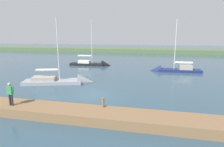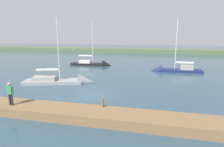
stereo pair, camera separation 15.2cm
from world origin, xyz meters
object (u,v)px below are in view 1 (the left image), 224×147
(person_on_dock, at_px, (10,92))
(sailboat_far_left, at_px, (66,82))
(sailboat_far_right, at_px, (94,65))
(sailboat_near_dock, at_px, (172,71))
(mooring_post_far, at_px, (103,102))

(person_on_dock, bearing_deg, sailboat_far_left, -172.92)
(sailboat_far_left, distance_m, person_on_dock, 9.44)
(sailboat_far_right, xyz_separation_m, sailboat_near_dock, (-14.18, 3.21, -0.01))
(mooring_post_far, height_order, sailboat_far_right, sailboat_far_right)
(sailboat_near_dock, xyz_separation_m, person_on_dock, (12.92, 19.92, 1.50))
(sailboat_far_right, bearing_deg, person_on_dock, -89.51)
(person_on_dock, bearing_deg, sailboat_far_right, -171.75)
(person_on_dock, bearing_deg, mooring_post_far, 105.03)
(sailboat_far_right, distance_m, sailboat_far_left, 13.86)
(sailboat_near_dock, distance_m, person_on_dock, 23.79)
(mooring_post_far, bearing_deg, person_on_dock, 9.90)
(sailboat_far_right, bearing_deg, sailboat_far_left, -88.73)
(mooring_post_far, distance_m, sailboat_near_dock, 19.82)
(sailboat_far_right, height_order, sailboat_near_dock, sailboat_far_right)
(sailboat_far_right, height_order, person_on_dock, sailboat_far_right)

